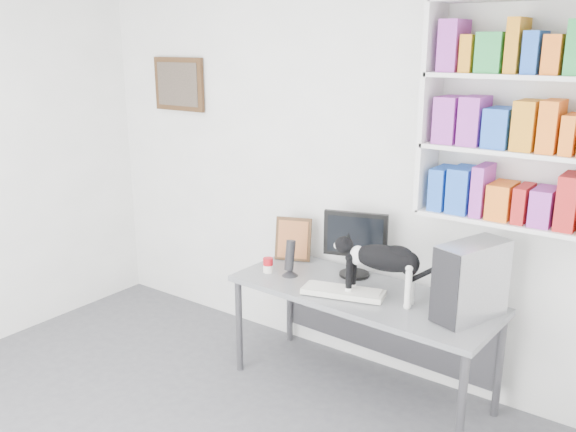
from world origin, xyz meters
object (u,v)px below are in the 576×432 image
at_px(bookshelf, 518,114).
at_px(keyboard, 343,292).
at_px(cat, 383,272).
at_px(speaker, 290,258).
at_px(monitor, 355,244).
at_px(leaning_print, 293,238).
at_px(desk, 360,342).
at_px(pc_tower, 471,281).
at_px(soup_can, 268,265).

relative_size(bookshelf, keyboard, 2.45).
distance_m(bookshelf, cat, 1.17).
distance_m(keyboard, speaker, 0.48).
height_order(bookshelf, monitor, bookshelf).
xyz_separation_m(keyboard, speaker, (-0.46, 0.07, 0.11)).
distance_m(speaker, leaning_print, 0.32).
bearing_deg(leaning_print, desk, -39.60).
relative_size(pc_tower, cat, 0.74).
height_order(bookshelf, leaning_print, bookshelf).
height_order(bookshelf, desk, bookshelf).
bearing_deg(pc_tower, keyboard, -149.85).
relative_size(speaker, cat, 0.43).
height_order(pc_tower, leaning_print, pc_tower).
xyz_separation_m(monitor, leaning_print, (-0.52, 0.02, -0.07)).
height_order(monitor, keyboard, monitor).
bearing_deg(bookshelf, speaker, -167.16).
distance_m(desk, pc_tower, 0.89).
bearing_deg(keyboard, monitor, 92.24).
bearing_deg(speaker, pc_tower, 2.89).
bearing_deg(cat, keyboard, -175.52).
xyz_separation_m(pc_tower, speaker, (-1.20, -0.08, -0.09)).
xyz_separation_m(bookshelf, keyboard, (-0.84, -0.36, -1.12)).
distance_m(pc_tower, soup_can, 1.37).
relative_size(keyboard, leaning_print, 1.58).
height_order(desk, cat, cat).
bearing_deg(cat, pc_tower, 0.66).
bearing_deg(pc_tower, cat, -151.06).
distance_m(keyboard, pc_tower, 0.78).
relative_size(bookshelf, speaker, 4.83).
bearing_deg(keyboard, desk, 43.07).
bearing_deg(desk, monitor, 132.99).
bearing_deg(speaker, desk, 4.50).
bearing_deg(desk, leaning_print, 164.58).
bearing_deg(monitor, bookshelf, -15.21).
relative_size(leaning_print, soup_can, 3.17).
relative_size(desk, leaning_print, 5.32).
bearing_deg(pc_tower, speaker, -157.21).
xyz_separation_m(monitor, keyboard, (0.11, -0.32, -0.21)).
bearing_deg(pc_tower, leaning_print, -169.02).
xyz_separation_m(pc_tower, cat, (-0.51, -0.09, -0.04)).
relative_size(speaker, leaning_print, 0.80).
height_order(bookshelf, keyboard, bookshelf).
height_order(pc_tower, cat, pc_tower).
xyz_separation_m(monitor, soup_can, (-0.51, -0.29, -0.18)).
xyz_separation_m(desk, speaker, (-0.53, -0.05, 0.48)).
relative_size(bookshelf, monitor, 2.74).
relative_size(bookshelf, pc_tower, 2.79).
distance_m(keyboard, soup_can, 0.62).
bearing_deg(leaning_print, soup_can, -110.15).
bearing_deg(speaker, leaning_print, 120.63).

